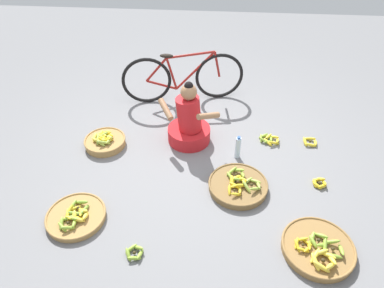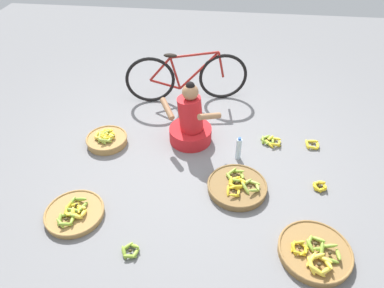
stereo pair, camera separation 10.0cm
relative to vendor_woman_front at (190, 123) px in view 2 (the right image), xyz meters
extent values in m
plane|color=slate|center=(0.08, -0.30, -0.26)|extent=(10.00, 10.00, 0.00)
cylinder|color=red|center=(0.00, 0.00, -0.17)|extent=(0.52, 0.52, 0.18)
cylinder|color=red|center=(0.00, 0.00, 0.13)|extent=(0.37, 0.34, 0.45)
sphere|color=#9E704C|center=(0.00, 0.00, 0.43)|extent=(0.19, 0.19, 0.19)
sphere|color=black|center=(0.00, 0.00, 0.50)|extent=(0.10, 0.10, 0.10)
cylinder|color=#9E704C|center=(-0.26, -0.05, 0.21)|extent=(0.22, 0.30, 0.16)
cylinder|color=#9E704C|center=(0.23, -0.14, 0.21)|extent=(0.28, 0.25, 0.16)
torus|color=black|center=(-0.66, 0.82, 0.08)|extent=(0.68, 0.18, 0.68)
torus|color=black|center=(0.34, 1.03, 0.08)|extent=(0.68, 0.18, 0.68)
cylinder|color=maroon|center=(0.00, 0.96, 0.19)|extent=(0.55, 0.15, 0.55)
cylinder|color=maroon|center=(-0.32, 0.89, 0.16)|extent=(0.15, 0.06, 0.49)
cylinder|color=maroon|center=(-0.06, 0.95, 0.43)|extent=(0.64, 0.17, 0.08)
cylinder|color=maroon|center=(-0.46, 0.86, 0.00)|extent=(0.42, 0.12, 0.18)
cylinder|color=maroon|center=(-0.52, 0.85, 0.24)|extent=(0.31, 0.10, 0.35)
cylinder|color=maroon|center=(0.30, 1.02, 0.27)|extent=(0.12, 0.05, 0.38)
ellipsoid|color=black|center=(-0.37, 0.88, 0.43)|extent=(0.18, 0.08, 0.05)
cylinder|color=brown|center=(0.59, -0.77, -0.23)|extent=(0.62, 0.62, 0.07)
torus|color=brown|center=(0.59, -0.77, -0.19)|extent=(0.63, 0.63, 0.02)
ellipsoid|color=#9EB747|center=(0.80, -0.80, -0.17)|extent=(0.05, 0.16, 0.07)
ellipsoid|color=#9EB747|center=(0.76, -0.74, -0.17)|extent=(0.15, 0.10, 0.06)
ellipsoid|color=#9EB747|center=(0.68, -0.75, -0.17)|extent=(0.14, 0.13, 0.06)
ellipsoid|color=#9EB747|center=(0.67, -0.85, -0.16)|extent=(0.12, 0.14, 0.09)
ellipsoid|color=#9EB747|center=(0.76, -0.87, -0.16)|extent=(0.15, 0.11, 0.09)
sphere|color=#382D19|center=(0.73, -0.81, -0.17)|extent=(0.03, 0.03, 0.03)
ellipsoid|color=#8CAD38|center=(0.64, -0.66, -0.16)|extent=(0.05, 0.16, 0.09)
ellipsoid|color=#8CAD38|center=(0.59, -0.61, -0.16)|extent=(0.16, 0.09, 0.09)
ellipsoid|color=#8CAD38|center=(0.52, -0.62, -0.16)|extent=(0.14, 0.13, 0.08)
ellipsoid|color=#8CAD38|center=(0.51, -0.71, -0.17)|extent=(0.11, 0.15, 0.06)
ellipsoid|color=#8CAD38|center=(0.58, -0.74, -0.17)|extent=(0.16, 0.06, 0.07)
sphere|color=#382D19|center=(0.57, -0.67, -0.17)|extent=(0.03, 0.03, 0.03)
ellipsoid|color=gold|center=(0.65, -0.77, -0.16)|extent=(0.06, 0.15, 0.08)
ellipsoid|color=gold|center=(0.63, -0.73, -0.16)|extent=(0.13, 0.13, 0.07)
ellipsoid|color=gold|center=(0.56, -0.72, -0.17)|extent=(0.14, 0.10, 0.06)
ellipsoid|color=gold|center=(0.52, -0.78, -0.16)|extent=(0.04, 0.14, 0.08)
ellipsoid|color=gold|center=(0.55, -0.83, -0.17)|extent=(0.14, 0.10, 0.06)
ellipsoid|color=gold|center=(0.61, -0.83, -0.16)|extent=(0.15, 0.09, 0.09)
sphere|color=#382D19|center=(0.58, -0.77, -0.17)|extent=(0.03, 0.03, 0.03)
ellipsoid|color=yellow|center=(0.60, -0.90, -0.17)|extent=(0.04, 0.12, 0.07)
ellipsoid|color=yellow|center=(0.54, -0.84, -0.17)|extent=(0.12, 0.04, 0.07)
ellipsoid|color=yellow|center=(0.50, -0.90, -0.16)|extent=(0.03, 0.12, 0.08)
ellipsoid|color=yellow|center=(0.56, -0.95, -0.17)|extent=(0.13, 0.06, 0.07)
sphere|color=#382D19|center=(0.55, -0.90, -0.17)|extent=(0.03, 0.03, 0.03)
cylinder|color=olive|center=(1.29, -1.48, -0.23)|extent=(0.64, 0.64, 0.07)
torus|color=olive|center=(1.29, -1.48, -0.20)|extent=(0.65, 0.65, 0.02)
ellipsoid|color=#8CAD38|center=(1.47, -1.52, -0.17)|extent=(0.05, 0.16, 0.08)
ellipsoid|color=#8CAD38|center=(1.40, -1.45, -0.16)|extent=(0.16, 0.04, 0.09)
ellipsoid|color=#8CAD38|center=(1.33, -1.50, -0.16)|extent=(0.06, 0.16, 0.09)
ellipsoid|color=#8CAD38|center=(1.39, -1.59, -0.17)|extent=(0.16, 0.05, 0.06)
sphere|color=#382D19|center=(1.40, -1.52, -0.17)|extent=(0.03, 0.03, 0.03)
ellipsoid|color=#8CAD38|center=(1.35, -1.45, -0.17)|extent=(0.07, 0.14, 0.06)
ellipsoid|color=#8CAD38|center=(1.32, -1.39, -0.17)|extent=(0.13, 0.10, 0.07)
ellipsoid|color=#8CAD38|center=(1.24, -1.41, -0.17)|extent=(0.09, 0.14, 0.06)
ellipsoid|color=#8CAD38|center=(1.24, -1.46, -0.17)|extent=(0.09, 0.14, 0.07)
ellipsoid|color=#8CAD38|center=(1.31, -1.49, -0.17)|extent=(0.14, 0.08, 0.08)
sphere|color=#382D19|center=(1.29, -1.43, -0.17)|extent=(0.03, 0.03, 0.03)
ellipsoid|color=gold|center=(1.20, -1.50, -0.17)|extent=(0.05, 0.12, 0.07)
ellipsoid|color=gold|center=(1.18, -1.46, -0.18)|extent=(0.10, 0.11, 0.05)
ellipsoid|color=gold|center=(1.14, -1.44, -0.17)|extent=(0.12, 0.03, 0.08)
ellipsoid|color=gold|center=(1.09, -1.48, -0.18)|extent=(0.06, 0.12, 0.05)
ellipsoid|color=gold|center=(1.09, -1.51, -0.17)|extent=(0.06, 0.12, 0.07)
ellipsoid|color=gold|center=(1.14, -1.55, -0.17)|extent=(0.12, 0.04, 0.06)
ellipsoid|color=gold|center=(1.18, -1.53, -0.18)|extent=(0.11, 0.11, 0.05)
sphere|color=#382D19|center=(1.14, -1.49, -0.17)|extent=(0.03, 0.03, 0.03)
ellipsoid|color=yellow|center=(1.36, -1.62, -0.16)|extent=(0.07, 0.17, 0.10)
ellipsoid|color=yellow|center=(1.33, -1.58, -0.16)|extent=(0.15, 0.13, 0.09)
ellipsoid|color=yellow|center=(1.27, -1.57, -0.16)|extent=(0.17, 0.08, 0.09)
ellipsoid|color=yellow|center=(1.23, -1.60, -0.17)|extent=(0.13, 0.16, 0.07)
ellipsoid|color=yellow|center=(1.22, -1.66, -0.17)|extent=(0.08, 0.17, 0.07)
ellipsoid|color=yellow|center=(1.26, -1.70, -0.16)|extent=(0.16, 0.10, 0.09)
ellipsoid|color=yellow|center=(1.34, -1.69, -0.16)|extent=(0.14, 0.14, 0.10)
sphere|color=#382D19|center=(1.29, -1.64, -0.17)|extent=(0.04, 0.04, 0.04)
cylinder|color=#A87F47|center=(-0.99, -1.31, -0.24)|extent=(0.57, 0.57, 0.05)
torus|color=#A87F47|center=(-0.99, -1.31, -0.21)|extent=(0.58, 0.58, 0.02)
ellipsoid|color=yellow|center=(-0.88, -1.33, -0.18)|extent=(0.04, 0.12, 0.07)
ellipsoid|color=yellow|center=(-0.92, -1.28, -0.18)|extent=(0.13, 0.06, 0.08)
ellipsoid|color=yellow|center=(-0.98, -1.34, -0.18)|extent=(0.07, 0.13, 0.08)
ellipsoid|color=yellow|center=(-0.93, -1.38, -0.18)|extent=(0.13, 0.05, 0.08)
sphere|color=#382D19|center=(-0.93, -1.33, -0.18)|extent=(0.04, 0.04, 0.04)
ellipsoid|color=olive|center=(-0.91, -1.25, -0.18)|extent=(0.06, 0.17, 0.07)
ellipsoid|color=olive|center=(-0.97, -1.17, -0.18)|extent=(0.16, 0.06, 0.08)
ellipsoid|color=olive|center=(-1.05, -1.22, -0.19)|extent=(0.07, 0.16, 0.06)
ellipsoid|color=olive|center=(-0.97, -1.31, -0.18)|extent=(0.16, 0.05, 0.07)
sphere|color=#382D19|center=(-0.98, -1.24, -0.18)|extent=(0.03, 0.03, 0.03)
ellipsoid|color=yellow|center=(-0.93, -1.29, -0.18)|extent=(0.06, 0.14, 0.07)
ellipsoid|color=yellow|center=(-0.96, -1.25, -0.19)|extent=(0.14, 0.10, 0.06)
ellipsoid|color=yellow|center=(-1.02, -1.25, -0.19)|extent=(0.14, 0.09, 0.05)
ellipsoid|color=yellow|center=(-1.05, -1.29, -0.18)|extent=(0.07, 0.14, 0.08)
ellipsoid|color=yellow|center=(-1.05, -1.33, -0.19)|extent=(0.07, 0.14, 0.05)
ellipsoid|color=yellow|center=(-0.99, -1.37, -0.19)|extent=(0.14, 0.03, 0.07)
ellipsoid|color=yellow|center=(-0.97, -1.36, -0.18)|extent=(0.14, 0.09, 0.07)
sphere|color=#382D19|center=(-0.99, -1.31, -0.19)|extent=(0.03, 0.03, 0.03)
ellipsoid|color=#8CAD38|center=(-0.96, -1.41, -0.18)|extent=(0.06, 0.14, 0.07)
ellipsoid|color=#8CAD38|center=(-0.99, -1.37, -0.18)|extent=(0.14, 0.09, 0.09)
ellipsoid|color=#8CAD38|center=(-1.04, -1.37, -0.19)|extent=(0.14, 0.08, 0.06)
ellipsoid|color=#8CAD38|center=(-1.07, -1.43, -0.18)|extent=(0.06, 0.14, 0.07)
ellipsoid|color=#8CAD38|center=(-1.05, -1.47, -0.19)|extent=(0.13, 0.11, 0.06)
ellipsoid|color=#8CAD38|center=(-0.99, -1.48, -0.18)|extent=(0.14, 0.08, 0.08)
sphere|color=#382D19|center=(-1.02, -1.42, -0.18)|extent=(0.03, 0.03, 0.03)
cylinder|color=#A87F47|center=(-1.01, -0.18, -0.22)|extent=(0.49, 0.49, 0.08)
torus|color=#A87F47|center=(-1.01, -0.18, -0.18)|extent=(0.50, 0.50, 0.02)
ellipsoid|color=gold|center=(-0.93, -0.18, -0.15)|extent=(0.04, 0.15, 0.09)
ellipsoid|color=gold|center=(-0.95, -0.13, -0.15)|extent=(0.13, 0.12, 0.08)
ellipsoid|color=gold|center=(-1.01, -0.11, -0.15)|extent=(0.15, 0.06, 0.09)
ellipsoid|color=gold|center=(-1.05, -0.14, -0.14)|extent=(0.12, 0.14, 0.09)
ellipsoid|color=gold|center=(-1.06, -0.20, -0.15)|extent=(0.08, 0.15, 0.08)
ellipsoid|color=gold|center=(-1.01, -0.24, -0.14)|extent=(0.15, 0.06, 0.09)
ellipsoid|color=gold|center=(-0.96, -0.23, -0.15)|extent=(0.14, 0.12, 0.08)
sphere|color=#382D19|center=(-1.00, -0.18, -0.15)|extent=(0.03, 0.03, 0.03)
ellipsoid|color=yellow|center=(-0.96, -0.15, -0.15)|extent=(0.06, 0.13, 0.06)
ellipsoid|color=yellow|center=(-1.02, -0.09, -0.15)|extent=(0.13, 0.06, 0.08)
ellipsoid|color=yellow|center=(-1.07, -0.13, -0.15)|extent=(0.06, 0.13, 0.08)
ellipsoid|color=yellow|center=(-1.01, -0.19, -0.14)|extent=(0.13, 0.04, 0.09)
sphere|color=#382D19|center=(-1.01, -0.14, -0.15)|extent=(0.04, 0.04, 0.04)
ellipsoid|color=yellow|center=(-1.01, -0.19, -0.15)|extent=(0.05, 0.14, 0.08)
ellipsoid|color=yellow|center=(-1.03, -0.14, -0.15)|extent=(0.12, 0.12, 0.09)
ellipsoid|color=yellow|center=(-1.10, -0.14, -0.15)|extent=(0.13, 0.11, 0.08)
ellipsoid|color=yellow|center=(-1.13, -0.19, -0.15)|extent=(0.04, 0.14, 0.08)
ellipsoid|color=yellow|center=(-1.09, -0.24, -0.15)|extent=(0.14, 0.09, 0.06)
ellipsoid|color=yellow|center=(-1.04, -0.24, -0.15)|extent=(0.14, 0.09, 0.09)
sphere|color=#382D19|center=(-1.07, -0.19, -0.15)|extent=(0.03, 0.03, 0.03)
ellipsoid|color=#9EB747|center=(-0.94, -0.23, -0.15)|extent=(0.06, 0.17, 0.07)
ellipsoid|color=#9EB747|center=(-0.96, -0.16, -0.15)|extent=(0.15, 0.12, 0.08)
ellipsoid|color=#9EB747|center=(-1.04, -0.15, -0.14)|extent=(0.16, 0.11, 0.10)
ellipsoid|color=#9EB747|center=(-1.08, -0.23, -0.14)|extent=(0.06, 0.16, 0.09)
ellipsoid|color=#9EB747|center=(-1.04, -0.28, -0.15)|extent=(0.16, 0.11, 0.08)
ellipsoid|color=#9EB747|center=(-0.98, -0.28, -0.14)|extent=(0.16, 0.09, 0.10)
sphere|color=#382D19|center=(-1.01, -0.22, -0.15)|extent=(0.03, 0.03, 0.03)
ellipsoid|color=#8CAD38|center=(1.02, 0.07, -0.24)|extent=(0.04, 0.14, 0.07)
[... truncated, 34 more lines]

